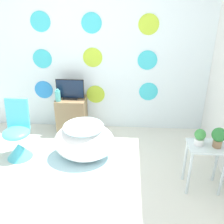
{
  "coord_description": "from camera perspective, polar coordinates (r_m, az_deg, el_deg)",
  "views": [
    {
      "loc": [
        0.5,
        -1.95,
        2.15
      ],
      "look_at": [
        0.32,
        0.91,
        0.75
      ],
      "focal_mm": 42.0,
      "sensor_mm": 36.0,
      "label": 1
    }
  ],
  "objects": [
    {
      "name": "ground_plane",
      "position": [
        2.95,
        -7.91,
        -21.14
      ],
      "size": [
        12.0,
        12.0,
        0.0
      ],
      "primitive_type": "plane",
      "color": "silver"
    },
    {
      "name": "wall_back_dotted",
      "position": [
        3.98,
        -3.78,
        13.68
      ],
      "size": [
        4.43,
        0.05,
        2.6
      ],
      "color": "white",
      "rests_on": "ground_plane"
    },
    {
      "name": "rug",
      "position": [
        3.65,
        -6.81,
        -10.1
      ],
      "size": [
        1.29,
        0.73,
        0.01
      ],
      "color": "silver",
      "rests_on": "ground_plane"
    },
    {
      "name": "bathtub",
      "position": [
        3.55,
        -6.06,
        -6.35
      ],
      "size": [
        0.82,
        0.65,
        0.5
      ],
      "color": "white",
      "rests_on": "ground_plane"
    },
    {
      "name": "chair",
      "position": [
        3.76,
        -19.77,
        -5.86
      ],
      "size": [
        0.36,
        0.36,
        0.81
      ],
      "color": "#4CC6DB",
      "rests_on": "ground_plane"
    },
    {
      "name": "tv_cabinet",
      "position": [
        4.17,
        -8.7,
        -0.71
      ],
      "size": [
        0.45,
        0.34,
        0.57
      ],
      "color": "#8E704C",
      "rests_on": "ground_plane"
    },
    {
      "name": "tv",
      "position": [
        4.0,
        -9.1,
        4.71
      ],
      "size": [
        0.42,
        0.12,
        0.31
      ],
      "color": "black",
      "rests_on": "tv_cabinet"
    },
    {
      "name": "vase",
      "position": [
        3.97,
        -11.71,
        3.49
      ],
      "size": [
        0.08,
        0.08,
        0.19
      ],
      "color": "#51B2AD",
      "rests_on": "tv_cabinet"
    },
    {
      "name": "side_table",
      "position": [
        3.11,
        19.66,
        -9.0
      ],
      "size": [
        0.41,
        0.3,
        0.58
      ],
      "color": "silver",
      "rests_on": "ground_plane"
    },
    {
      "name": "potted_plant_left",
      "position": [
        2.97,
        18.57,
        -5.13
      ],
      "size": [
        0.12,
        0.12,
        0.19
      ],
      "color": "white",
      "rests_on": "side_table"
    },
    {
      "name": "potted_plant_right",
      "position": [
        2.99,
        22.21,
        -4.93
      ],
      "size": [
        0.15,
        0.15,
        0.22
      ],
      "color": "#8C6B4C",
      "rests_on": "side_table"
    }
  ]
}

